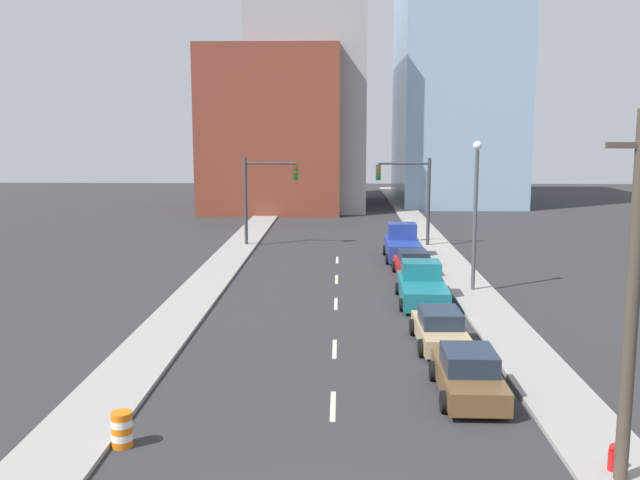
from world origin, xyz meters
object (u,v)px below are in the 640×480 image
(traffic_signal_left, at_px, (260,190))
(traffic_barrel, at_px, (122,429))
(traffic_signal_right, at_px, (414,190))
(sedan_red, at_px, (413,265))
(street_lamp, at_px, (475,205))
(fire_hydrant, at_px, (613,460))
(sedan_tan, at_px, (440,329))
(pickup_truck_teal, at_px, (422,286))
(sedan_brown, at_px, (469,375))
(utility_pole_right_near, at_px, (632,299))
(pickup_truck_blue, at_px, (403,245))

(traffic_signal_left, xyz_separation_m, traffic_barrel, (0.00, -33.17, -3.62))
(traffic_signal_right, relative_size, sedan_red, 1.40)
(street_lamp, relative_size, fire_hydrant, 9.29)
(sedan_tan, xyz_separation_m, pickup_truck_teal, (0.11, 7.18, 0.12))
(sedan_tan, bearing_deg, pickup_truck_teal, 88.15)
(traffic_barrel, relative_size, pickup_truck_teal, 0.17)
(sedan_brown, relative_size, pickup_truck_teal, 0.80)
(traffic_signal_left, xyz_separation_m, traffic_signal_right, (11.00, 0.00, 0.00))
(traffic_signal_left, relative_size, street_lamp, 0.82)
(traffic_signal_right, distance_m, sedan_tan, 24.19)
(pickup_truck_teal, distance_m, sedan_red, 6.04)
(utility_pole_right_near, xyz_separation_m, pickup_truck_teal, (-2.64, 18.17, -3.74))
(utility_pole_right_near, relative_size, sedan_brown, 1.96)
(sedan_brown, distance_m, pickup_truck_blue, 24.15)
(sedan_brown, bearing_deg, street_lamp, 79.54)
(utility_pole_right_near, bearing_deg, sedan_tan, 104.05)
(traffic_signal_left, relative_size, traffic_signal_right, 1.00)
(sedan_red, bearing_deg, fire_hydrant, -86.69)
(street_lamp, bearing_deg, utility_pole_right_near, -90.67)
(sedan_tan, bearing_deg, fire_hydrant, -76.33)
(fire_hydrant, bearing_deg, traffic_signal_left, 109.82)
(pickup_truck_teal, bearing_deg, traffic_signal_right, 87.11)
(pickup_truck_teal, bearing_deg, street_lamp, 38.51)
(fire_hydrant, xyz_separation_m, sedan_brown, (-2.58, 5.20, 0.27))
(utility_pole_right_near, height_order, traffic_barrel, utility_pole_right_near)
(sedan_brown, distance_m, sedan_red, 18.54)
(traffic_barrel, xyz_separation_m, sedan_tan, (9.65, 9.26, 0.18))
(fire_hydrant, height_order, sedan_red, sedan_red)
(traffic_signal_right, distance_m, street_lamp, 14.64)
(street_lamp, bearing_deg, sedan_brown, -100.87)
(pickup_truck_teal, bearing_deg, traffic_barrel, -119.40)
(fire_hydrant, xyz_separation_m, pickup_truck_teal, (-2.64, 17.71, 0.36))
(utility_pole_right_near, xyz_separation_m, street_lamp, (0.24, 20.35, 0.03))
(street_lamp, distance_m, fire_hydrant, 20.32)
(sedan_tan, height_order, pickup_truck_blue, pickup_truck_blue)
(utility_pole_right_near, relative_size, fire_hydrant, 10.49)
(sedan_brown, bearing_deg, traffic_signal_right, 88.11)
(traffic_signal_right, xyz_separation_m, street_lamp, (1.65, -14.54, 0.45))
(utility_pole_right_near, relative_size, pickup_truck_teal, 1.57)
(street_lamp, height_order, pickup_truck_teal, street_lamp)
(traffic_signal_left, xyz_separation_m, fire_hydrant, (12.41, -34.43, -3.68))
(sedan_red, distance_m, pickup_truck_blue, 5.62)
(traffic_signal_right, xyz_separation_m, fire_hydrant, (1.41, -34.43, -3.68))
(traffic_signal_left, xyz_separation_m, sedan_tan, (9.66, -23.91, -3.44))
(traffic_signal_left, relative_size, pickup_truck_blue, 1.22)
(sedan_red, bearing_deg, street_lamp, -57.55)
(street_lamp, relative_size, pickup_truck_blue, 1.49)
(sedan_brown, bearing_deg, traffic_barrel, -157.77)
(street_lamp, distance_m, sedan_tan, 10.57)
(sedan_tan, bearing_deg, sedan_red, 87.80)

